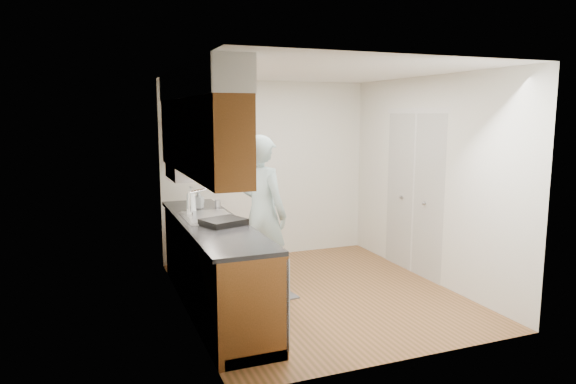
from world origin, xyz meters
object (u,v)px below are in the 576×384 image
at_px(soap_bottle_b, 199,200).
at_px(steel_can, 218,205).
at_px(person, 262,203).
at_px(soap_bottle_c, 199,198).
at_px(soap_bottle_a, 191,199).
at_px(dish_rack, 223,222).

distance_m(soap_bottle_b, steel_can, 0.27).
height_order(person, soap_bottle_c, person).
bearing_deg(soap_bottle_c, soap_bottle_b, -100.73).
height_order(soap_bottle_a, soap_bottle_c, soap_bottle_a).
xyz_separation_m(soap_bottle_c, dish_rack, (0.00, -1.19, -0.06)).
bearing_deg(steel_can, soap_bottle_b, 131.98).
distance_m(person, steel_can, 0.54).
xyz_separation_m(soap_bottle_a, soap_bottle_b, (0.14, 0.23, -0.05)).
relative_size(soap_bottle_a, soap_bottle_c, 1.65).
xyz_separation_m(person, steel_can, (-0.44, 0.30, -0.04)).
bearing_deg(person, dish_rack, 101.59).
distance_m(soap_bottle_a, dish_rack, 0.82).
xyz_separation_m(person, soap_bottle_a, (-0.76, 0.27, 0.05)).
height_order(soap_bottle_b, steel_can, soap_bottle_b).
xyz_separation_m(soap_bottle_a, dish_rack, (0.17, -0.80, -0.12)).
xyz_separation_m(soap_bottle_a, soap_bottle_c, (0.17, 0.39, -0.06)).
height_order(soap_bottle_b, dish_rack, soap_bottle_b).
relative_size(person, dish_rack, 5.17).
bearing_deg(steel_can, dish_rack, -99.83).
xyz_separation_m(person, soap_bottle_c, (-0.59, 0.66, -0.01)).
relative_size(soap_bottle_b, steel_can, 1.60).
height_order(soap_bottle_a, steel_can, soap_bottle_a).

